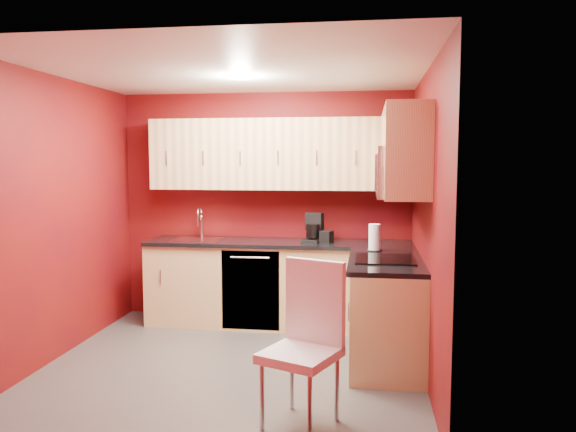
% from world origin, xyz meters
% --- Properties ---
extents(floor, '(3.20, 3.20, 0.00)m').
position_xyz_m(floor, '(0.00, 0.00, 0.00)').
color(floor, '#44413F').
rests_on(floor, ground).
extents(ceiling, '(3.20, 3.20, 0.00)m').
position_xyz_m(ceiling, '(0.00, 0.00, 2.50)').
color(ceiling, white).
rests_on(ceiling, wall_back).
extents(wall_back, '(3.20, 0.00, 3.20)m').
position_xyz_m(wall_back, '(0.00, 1.50, 1.25)').
color(wall_back, maroon).
rests_on(wall_back, floor).
extents(wall_front, '(3.20, 0.00, 3.20)m').
position_xyz_m(wall_front, '(0.00, -1.50, 1.25)').
color(wall_front, maroon).
rests_on(wall_front, floor).
extents(wall_left, '(0.00, 3.00, 3.00)m').
position_xyz_m(wall_left, '(-1.60, 0.00, 1.25)').
color(wall_left, maroon).
rests_on(wall_left, floor).
extents(wall_right, '(0.00, 3.00, 3.00)m').
position_xyz_m(wall_right, '(1.60, 0.00, 1.25)').
color(wall_right, maroon).
rests_on(wall_right, floor).
extents(base_cabinets_back, '(2.80, 0.60, 0.87)m').
position_xyz_m(base_cabinets_back, '(0.20, 1.20, 0.43)').
color(base_cabinets_back, tan).
rests_on(base_cabinets_back, floor).
extents(base_cabinets_right, '(0.60, 1.30, 0.87)m').
position_xyz_m(base_cabinets_right, '(1.30, 0.25, 0.43)').
color(base_cabinets_right, tan).
rests_on(base_cabinets_right, floor).
extents(countertop_back, '(2.80, 0.63, 0.04)m').
position_xyz_m(countertop_back, '(0.20, 1.19, 0.89)').
color(countertop_back, black).
rests_on(countertop_back, base_cabinets_back).
extents(countertop_right, '(0.63, 1.27, 0.04)m').
position_xyz_m(countertop_right, '(1.29, 0.23, 0.89)').
color(countertop_right, black).
rests_on(countertop_right, base_cabinets_right).
extents(upper_cabinets_back, '(2.80, 0.35, 0.75)m').
position_xyz_m(upper_cabinets_back, '(0.20, 1.32, 1.83)').
color(upper_cabinets_back, '#EBC385').
rests_on(upper_cabinets_back, wall_back).
extents(upper_cabinets_right, '(0.35, 1.55, 0.75)m').
position_xyz_m(upper_cabinets_right, '(1.42, 0.44, 1.89)').
color(upper_cabinets_right, '#EBC385').
rests_on(upper_cabinets_right, wall_right).
extents(microwave, '(0.42, 0.76, 0.42)m').
position_xyz_m(microwave, '(1.39, 0.20, 1.66)').
color(microwave, silver).
rests_on(microwave, upper_cabinets_right).
extents(cooktop, '(0.50, 0.55, 0.01)m').
position_xyz_m(cooktop, '(1.28, 0.20, 0.92)').
color(cooktop, black).
rests_on(cooktop, countertop_right).
extents(sink, '(0.52, 0.42, 0.35)m').
position_xyz_m(sink, '(-0.70, 1.20, 0.94)').
color(sink, silver).
rests_on(sink, countertop_back).
extents(dishwasher_front, '(0.60, 0.02, 0.82)m').
position_xyz_m(dishwasher_front, '(-0.05, 0.91, 0.43)').
color(dishwasher_front, black).
rests_on(dishwasher_front, base_cabinets_back).
extents(downlight, '(0.20, 0.20, 0.01)m').
position_xyz_m(downlight, '(0.00, 0.30, 2.48)').
color(downlight, white).
rests_on(downlight, ceiling).
extents(coffee_maker, '(0.24, 0.28, 0.30)m').
position_xyz_m(coffee_maker, '(0.56, 1.18, 1.06)').
color(coffee_maker, black).
rests_on(coffee_maker, countertop_back).
extents(napkin_holder, '(0.15, 0.15, 0.12)m').
position_xyz_m(napkin_holder, '(0.71, 1.13, 0.97)').
color(napkin_holder, black).
rests_on(napkin_holder, countertop_back).
extents(paper_towel, '(0.19, 0.19, 0.25)m').
position_xyz_m(paper_towel, '(1.19, 0.67, 1.04)').
color(paper_towel, white).
rests_on(paper_towel, countertop_right).
extents(dining_chair, '(0.58, 0.60, 1.09)m').
position_xyz_m(dining_chair, '(0.70, -1.06, 0.54)').
color(dining_chair, white).
rests_on(dining_chair, floor).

